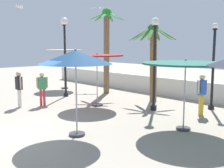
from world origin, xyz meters
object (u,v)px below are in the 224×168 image
(palm_tree_2, at_px, (153,52))
(lamp_post_3, at_px, (65,45))
(patio_umbrella_3, at_px, (76,58))
(lamp_post_0, at_px, (155,54))
(guest_2, at_px, (19,86))
(guest_3, at_px, (42,86))
(patio_umbrella_4, at_px, (97,59))
(lamp_post_2, at_px, (213,65))
(patio_umbrella_1, at_px, (186,66))
(guest_0, at_px, (202,90))
(patio_umbrella_2, at_px, (64,52))
(seagull_2, at_px, (20,6))
(palm_tree_0, at_px, (107,42))
(seagull_0, at_px, (100,8))

(palm_tree_2, relative_size, lamp_post_3, 0.91)
(patio_umbrella_3, bearing_deg, lamp_post_0, 96.85)
(guest_2, relative_size, guest_3, 1.04)
(patio_umbrella_4, height_order, lamp_post_2, lamp_post_2)
(lamp_post_0, relative_size, guest_2, 2.42)
(patio_umbrella_1, height_order, guest_3, patio_umbrella_1)
(patio_umbrella_3, distance_m, lamp_post_0, 4.72)
(guest_3, bearing_deg, patio_umbrella_1, 14.14)
(guest_0, height_order, guest_2, guest_0)
(patio_umbrella_2, height_order, lamp_post_0, lamp_post_0)
(patio_umbrella_3, bearing_deg, palm_tree_2, 107.23)
(guest_0, xyz_separation_m, seagull_2, (-7.71, -4.32, 3.81))
(patio_umbrella_3, height_order, guest_0, patio_umbrella_3)
(palm_tree_2, bearing_deg, patio_umbrella_1, -38.53)
(lamp_post_0, bearing_deg, seagull_2, -148.02)
(patio_umbrella_1, height_order, palm_tree_2, palm_tree_2)
(seagull_2, bearing_deg, lamp_post_0, 31.98)
(patio_umbrella_1, relative_size, lamp_post_3, 0.66)
(palm_tree_0, distance_m, palm_tree_2, 3.48)
(seagull_2, bearing_deg, patio_umbrella_3, -9.93)
(patio_umbrella_3, height_order, patio_umbrella_4, patio_umbrella_3)
(lamp_post_2, bearing_deg, lamp_post_3, -156.67)
(guest_0, height_order, seagull_0, seagull_0)
(guest_0, distance_m, seagull_2, 9.62)
(patio_umbrella_4, relative_size, palm_tree_2, 0.63)
(patio_umbrella_4, distance_m, guest_2, 3.93)
(lamp_post_2, distance_m, guest_0, 1.73)
(patio_umbrella_1, height_order, patio_umbrella_4, patio_umbrella_4)
(lamp_post_2, distance_m, guest_2, 9.12)
(guest_0, relative_size, seagull_2, 2.16)
(patio_umbrella_1, distance_m, patio_umbrella_4, 5.10)
(patio_umbrella_2, relative_size, palm_tree_2, 0.68)
(guest_3, relative_size, seagull_0, 1.47)
(palm_tree_0, xyz_separation_m, lamp_post_2, (6.53, 0.71, -1.08))
(patio_umbrella_2, xyz_separation_m, palm_tree_2, (6.72, 1.15, 0.11))
(patio_umbrella_4, xyz_separation_m, guest_0, (4.45, 2.03, -1.24))
(patio_umbrella_3, relative_size, palm_tree_0, 0.55)
(patio_umbrella_4, xyz_separation_m, seagull_0, (-5.20, 4.62, 3.28))
(palm_tree_0, distance_m, guest_3, 5.21)
(patio_umbrella_3, bearing_deg, guest_0, 75.48)
(guest_2, bearing_deg, patio_umbrella_1, 20.28)
(patio_umbrella_3, height_order, seagull_0, seagull_0)
(palm_tree_0, height_order, guest_2, palm_tree_0)
(patio_umbrella_3, bearing_deg, lamp_post_2, 80.47)
(seagull_0, bearing_deg, lamp_post_3, -64.98)
(guest_0, bearing_deg, patio_umbrella_3, -104.52)
(patio_umbrella_3, distance_m, palm_tree_2, 6.60)
(patio_umbrella_1, distance_m, seagull_2, 8.98)
(lamp_post_3, bearing_deg, patio_umbrella_1, -3.63)
(palm_tree_2, bearing_deg, palm_tree_0, -176.57)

